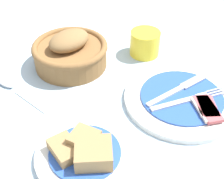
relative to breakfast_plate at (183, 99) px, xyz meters
name	(u,v)px	position (x,y,z in m)	size (l,w,h in m)	color
ground_plane	(140,112)	(-0.10, 0.02, -0.01)	(3.00, 3.00, 0.00)	#A3BCD1
breakfast_plate	(183,99)	(0.00, 0.00, 0.00)	(0.26, 0.26, 0.02)	silver
bread_plate	(85,153)	(-0.26, -0.04, 0.01)	(0.19, 0.19, 0.05)	silver
sugar_cup	(145,42)	(0.03, 0.21, 0.03)	(0.08, 0.08, 0.07)	yellow
bread_basket	(70,52)	(-0.16, 0.26, 0.03)	(0.19, 0.19, 0.10)	brown
teaspoon_by_saucer	(11,86)	(-0.33, 0.24, 0.00)	(0.08, 0.19, 0.01)	silver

